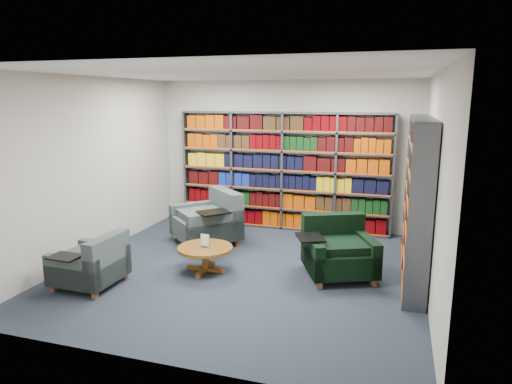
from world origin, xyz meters
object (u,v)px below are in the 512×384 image
(chair_green_right, at_px, (337,252))
(chair_teal_front, at_px, (94,265))
(chair_teal_left, at_px, (211,222))
(coffee_table, at_px, (205,252))

(chair_green_right, relative_size, chair_teal_front, 1.31)
(chair_teal_left, relative_size, chair_teal_front, 1.50)
(chair_green_right, height_order, coffee_table, chair_green_right)
(chair_green_right, bearing_deg, coffee_table, -165.54)
(chair_teal_front, bearing_deg, coffee_table, 37.25)
(chair_teal_front, relative_size, coffee_table, 1.17)
(chair_teal_left, distance_m, chair_green_right, 2.43)
(chair_green_right, xyz_separation_m, coffee_table, (-1.83, -0.47, -0.03))
(chair_teal_left, xyz_separation_m, chair_teal_front, (-0.76, -2.22, -0.07))
(chair_teal_front, xyz_separation_m, coffee_table, (1.21, 0.92, 0.01))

